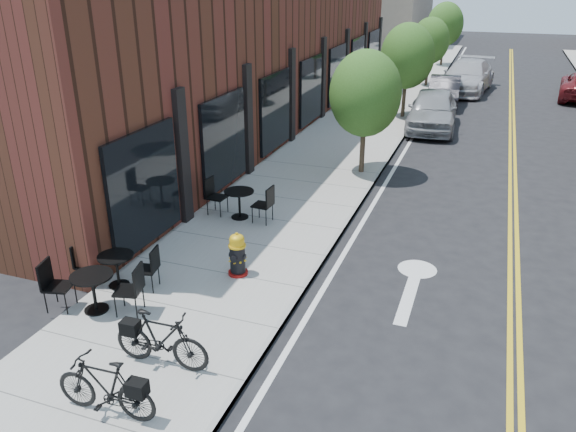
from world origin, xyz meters
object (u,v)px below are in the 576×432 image
at_px(parked_car_a, 432,110).
at_px(parked_car_c, 467,76).
at_px(bistro_set_c, 239,200).
at_px(bicycle_right, 161,340).
at_px(fire_hydrant, 237,255).
at_px(bistro_set_a, 93,287).
at_px(parked_car_b, 444,91).
at_px(bistro_set_b, 117,266).
at_px(bicycle_left, 105,387).

relative_size(parked_car_a, parked_car_c, 0.83).
xyz_separation_m(bistro_set_c, parked_car_c, (4.33, 20.08, 0.22)).
bearing_deg(bicycle_right, parked_car_a, -9.43).
distance_m(parked_car_a, parked_car_c, 8.76).
bearing_deg(fire_hydrant, bistro_set_a, -132.33).
bearing_deg(parked_car_b, parked_car_a, -93.16).
bearing_deg(bistro_set_b, fire_hydrant, 20.31).
relative_size(bistro_set_a, parked_car_c, 0.33).
height_order(parked_car_a, parked_car_c, parked_car_c).
bearing_deg(bistro_set_c, parked_car_b, 81.64).
relative_size(fire_hydrant, bicycle_left, 0.60).
height_order(bistro_set_a, parked_car_a, parked_car_a).
height_order(bicycle_left, bistro_set_b, bicycle_left).
bearing_deg(bicycle_right, fire_hydrant, 0.01).
height_order(fire_hydrant, parked_car_a, parked_car_a).
bearing_deg(parked_car_c, fire_hydrant, -91.34).
relative_size(bistro_set_c, parked_car_c, 0.32).
bearing_deg(bistro_set_a, bistro_set_b, 84.78).
bearing_deg(fire_hydrant, parked_car_a, 79.88).
xyz_separation_m(bicycle_right, bistro_set_c, (-1.32, 5.90, -0.01)).
distance_m(bicycle_left, bistro_set_c, 7.21).
xyz_separation_m(fire_hydrant, bistro_set_b, (-2.08, -1.27, -0.00)).
xyz_separation_m(bicycle_right, parked_car_a, (2.20, 17.24, 0.19)).
height_order(bistro_set_b, parked_car_a, parked_car_a).
bearing_deg(bicycle_right, bistro_set_c, 10.52).
bearing_deg(parked_car_b, bistro_set_b, -105.39).
bearing_deg(bicycle_left, bistro_set_c, -172.98).
bearing_deg(bistro_set_c, bicycle_right, -73.47).
bearing_deg(bistro_set_c, parked_car_c, 81.70).
distance_m(bistro_set_a, parked_car_b, 21.63).
height_order(bicycle_right, parked_car_a, parked_car_a).
distance_m(bistro_set_b, parked_car_b, 20.76).
bearing_deg(bicycle_left, bistro_set_b, -149.04).
xyz_separation_m(bistro_set_a, bistro_set_b, (-0.14, 0.91, -0.04)).
relative_size(bicycle_left, parked_car_b, 0.39).
bearing_deg(parked_car_b, parked_car_c, 74.93).
height_order(bicycle_left, parked_car_b, parked_car_b).
relative_size(bicycle_left, bistro_set_a, 0.86).
xyz_separation_m(bistro_set_a, parked_car_b, (4.26, 21.20, 0.06)).
bearing_deg(parked_car_a, parked_car_c, 81.52).
distance_m(bicycle_left, parked_car_b, 23.52).
xyz_separation_m(bicycle_left, bistro_set_a, (-1.90, 2.20, 0.01)).
xyz_separation_m(fire_hydrant, bicycle_left, (-0.04, -4.38, 0.03)).
xyz_separation_m(parked_car_a, parked_car_c, (0.80, 8.73, 0.02)).
height_order(bicycle_left, parked_car_c, parked_car_c).
bearing_deg(bistro_set_b, parked_car_b, 66.58).
xyz_separation_m(bicycle_left, bistro_set_b, (-2.04, 3.11, -0.03)).
distance_m(bicycle_right, bistro_set_c, 6.04).
relative_size(parked_car_a, parked_car_b, 1.15).
distance_m(fire_hydrant, bistro_set_c, 2.99).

